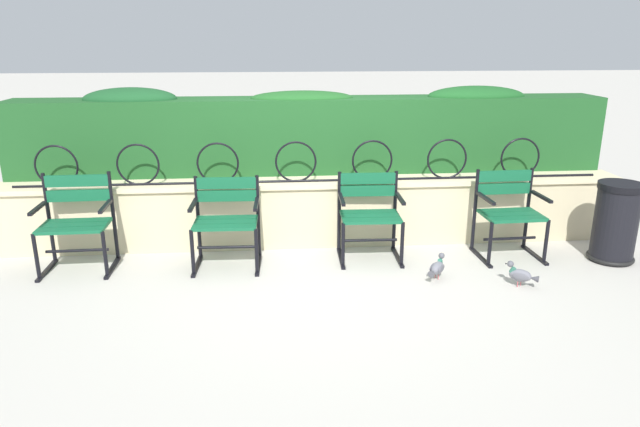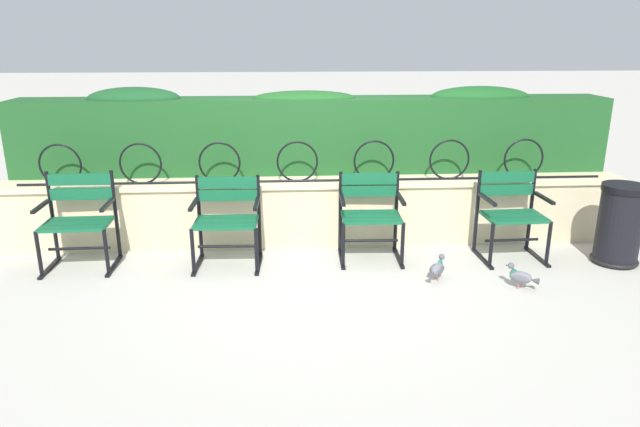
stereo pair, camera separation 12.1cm
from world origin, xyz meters
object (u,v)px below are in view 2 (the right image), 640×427
park_chair_centre_left (227,218)px  park_chair_centre_right (370,213)px  park_chair_rightmost (511,212)px  pigeon_near_chairs (437,269)px  park_chair_leftmost (79,218)px  pigeon_far_side (521,277)px  trash_bin (619,226)px

park_chair_centre_left → park_chair_centre_right: (1.38, 0.07, -0.00)m
park_chair_rightmost → pigeon_near_chairs: size_ratio=3.36×
park_chair_leftmost → pigeon_far_side: 4.07m
park_chair_centre_right → pigeon_near_chairs: size_ratio=3.29×
park_chair_leftmost → pigeon_far_side: (3.98, -0.79, -0.36)m
park_chair_centre_left → pigeon_far_side: size_ratio=3.21×
pigeon_near_chairs → park_chair_centre_left: bearing=164.4°
park_chair_centre_left → pigeon_near_chairs: (1.91, -0.53, -0.35)m
park_chair_rightmost → trash_bin: 1.01m
park_chair_centre_right → park_chair_rightmost: park_chair_rightmost is taller
pigeon_near_chairs → trash_bin: bearing=9.6°
park_chair_centre_right → pigeon_near_chairs: (0.53, -0.61, -0.35)m
park_chair_leftmost → pigeon_near_chairs: 3.36m
park_chair_centre_right → pigeon_far_side: park_chair_centre_right is taller
park_chair_rightmost → park_chair_centre_left: bearing=-179.9°
pigeon_near_chairs → pigeon_far_side: 0.72m
trash_bin → park_chair_centre_left: bearing=176.6°
park_chair_centre_right → park_chair_leftmost: bearing=-179.1°
park_chair_centre_left → pigeon_near_chairs: 2.01m
park_chair_rightmost → trash_bin: park_chair_rightmost is taller
trash_bin → park_chair_leftmost: bearing=177.2°
park_chair_centre_right → park_chair_rightmost: 1.38m
park_chair_centre_right → pigeon_near_chairs: 0.88m
trash_bin → pigeon_near_chairs: bearing=-170.4°
pigeon_near_chairs → park_chair_centre_right: bearing=130.8°
park_chair_centre_left → pigeon_far_side: bearing=-16.2°
park_chair_centre_left → park_chair_centre_right: size_ratio=1.00×
park_chair_centre_right → park_chair_rightmost: (1.38, -0.07, 0.00)m
pigeon_near_chairs → trash_bin: (1.83, 0.31, 0.26)m
park_chair_centre_right → pigeon_far_side: bearing=-34.4°
park_chair_rightmost → park_chair_leftmost: bearing=179.7°
park_chair_centre_left → park_chair_centre_right: park_chair_centre_left is taller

